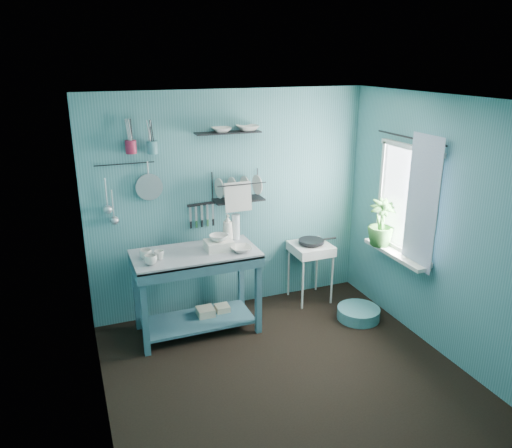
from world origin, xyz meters
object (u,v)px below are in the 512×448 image
object	(u,v)px
mug_right	(146,254)
utensil_cup_magenta	(131,147)
storage_tin_large	(206,317)
mug_left	(151,260)
wash_tub	(219,245)
work_counter	(197,292)
soap_bottle	(228,228)
floor_basin	(358,313)
mug_mid	(159,255)
potted_plant	(381,223)
water_bottle	(236,227)
utensil_cup_teal	(152,147)
dish_rack	(238,186)
frying_pan	(311,241)
storage_tin_small	(222,313)
hotplate_stand	(310,272)
colander	(149,187)

from	to	relation	value
mug_right	utensil_cup_magenta	world-z (taller)	utensil_cup_magenta
storage_tin_large	mug_left	bearing A→B (deg)	-160.10
wash_tub	work_counter	bearing A→B (deg)	175.43
soap_bottle	storage_tin_large	world-z (taller)	soap_bottle
utensil_cup_magenta	floor_basin	distance (m)	3.06
utensil_cup_magenta	floor_basin	world-z (taller)	utensil_cup_magenta
mug_mid	potted_plant	distance (m)	2.41
water_bottle	potted_plant	distance (m)	1.60
work_counter	water_bottle	distance (m)	0.82
utensil_cup_teal	floor_basin	size ratio (longest dim) A/B	0.27
work_counter	floor_basin	size ratio (longest dim) A/B	2.69
dish_rack	potted_plant	bearing A→B (deg)	-17.26
potted_plant	mug_right	bearing A→B (deg)	172.26
work_counter	mug_left	size ratio (longest dim) A/B	10.45
mug_left	storage_tin_large	xyz separation A→B (m)	(0.58, 0.21, -0.85)
storage_tin_large	wash_tub	bearing A→B (deg)	-25.02
mug_right	storage_tin_large	size ratio (longest dim) A/B	0.56
dish_rack	floor_basin	world-z (taller)	dish_rack
floor_basin	utensil_cup_teal	bearing A→B (deg)	158.74
mug_right	frying_pan	xyz separation A→B (m)	(1.96, 0.22, -0.21)
work_counter	mug_left	bearing A→B (deg)	-157.32
wash_tub	storage_tin_small	world-z (taller)	wash_tub
work_counter	hotplate_stand	bearing A→B (deg)	12.98
frying_pan	dish_rack	world-z (taller)	dish_rack
colander	mug_right	bearing A→B (deg)	-109.21
work_counter	mug_right	bearing A→B (deg)	-175.75
floor_basin	work_counter	bearing A→B (deg)	166.69
mug_right	storage_tin_large	world-z (taller)	mug_right
mug_right	colander	bearing A→B (deg)	70.79
utensil_cup_magenta	mug_left	bearing A→B (deg)	-86.54
water_bottle	storage_tin_small	bearing A→B (deg)	-147.53
mug_left	wash_tub	distance (m)	0.74
mug_mid	frying_pan	distance (m)	1.87
soap_bottle	storage_tin_large	size ratio (longest dim) A/B	1.36
mug_mid	frying_pan	world-z (taller)	mug_mid
floor_basin	mug_left	bearing A→B (deg)	173.49
work_counter	storage_tin_large	world-z (taller)	work_counter
frying_pan	potted_plant	xyz separation A→B (m)	(0.56, -0.57, 0.34)
hotplate_stand	floor_basin	distance (m)	0.76
water_bottle	hotplate_stand	xyz separation A→B (m)	(0.94, 0.00, -0.69)
wash_tub	floor_basin	bearing A→B (deg)	-14.71
work_counter	wash_tub	distance (m)	0.56
wash_tub	utensil_cup_magenta	xyz separation A→B (m)	(-0.76, 0.41, 1.00)
wash_tub	frying_pan	size ratio (longest dim) A/B	0.93
frying_pan	storage_tin_large	world-z (taller)	frying_pan
storage_tin_small	mug_right	bearing A→B (deg)	-174.29
frying_pan	storage_tin_small	distance (m)	1.34
soap_bottle	frying_pan	size ratio (longest dim) A/B	1.00
mug_left	mug_mid	bearing A→B (deg)	45.00
work_counter	mug_mid	size ratio (longest dim) A/B	12.86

